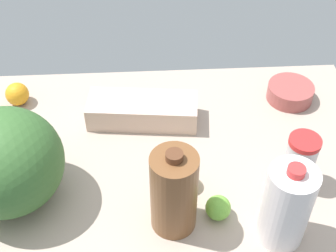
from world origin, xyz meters
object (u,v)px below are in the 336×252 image
(egg_carton, at_px, (143,111))
(orange_beside_bowl, at_px, (17,94))
(watermelon, at_px, (6,162))
(tumbler_cup, at_px, (300,161))
(mixing_bowl, at_px, (290,92))
(lime_loose, at_px, (218,208))
(lemon_near_front, at_px, (184,177))
(milk_jug, at_px, (286,206))
(chocolate_milk_jug, at_px, (173,192))

(egg_carton, relative_size, orange_beside_bowl, 4.50)
(watermelon, bearing_deg, tumbler_cup, 0.84)
(tumbler_cup, xyz_separation_m, watermelon, (-0.73, -0.01, 0.05))
(mixing_bowl, height_order, lime_loose, lime_loose)
(lime_loose, distance_m, orange_beside_bowl, 0.73)
(lime_loose, distance_m, lemon_near_front, 0.13)
(milk_jug, xyz_separation_m, lemon_near_front, (-0.22, 0.16, -0.08))
(lime_loose, bearing_deg, orange_beside_bowl, 140.77)
(mixing_bowl, xyz_separation_m, lemon_near_front, (-0.37, -0.34, 0.01))
(tumbler_cup, xyz_separation_m, lemon_near_front, (-0.30, -0.00, -0.04))
(mixing_bowl, bearing_deg, orange_beside_bowl, 178.16)
(lime_loose, bearing_deg, egg_carton, 116.29)
(chocolate_milk_jug, distance_m, tumbler_cup, 0.35)
(milk_jug, height_order, watermelon, watermelon)
(milk_jug, bearing_deg, tumbler_cup, 63.73)
(milk_jug, distance_m, lemon_near_front, 0.28)
(egg_carton, relative_size, lemon_near_front, 4.85)
(watermelon, xyz_separation_m, lemon_near_front, (0.43, 0.01, -0.10))
(milk_jug, relative_size, mixing_bowl, 1.67)
(egg_carton, xyz_separation_m, orange_beside_bowl, (-0.39, 0.10, -0.00))
(chocolate_milk_jug, relative_size, milk_jug, 1.02)
(chocolate_milk_jug, distance_m, watermelon, 0.41)
(mixing_bowl, bearing_deg, lemon_near_front, -137.42)
(tumbler_cup, bearing_deg, milk_jug, -116.27)
(tumbler_cup, relative_size, egg_carton, 0.48)
(lime_loose, xyz_separation_m, lemon_near_front, (-0.08, 0.10, 0.00))
(chocolate_milk_jug, distance_m, milk_jug, 0.26)
(watermelon, distance_m, lime_loose, 0.53)
(mixing_bowl, xyz_separation_m, lime_loose, (-0.29, -0.44, 0.01))
(watermelon, bearing_deg, egg_carton, 39.40)
(milk_jug, xyz_separation_m, egg_carton, (-0.32, 0.42, -0.07))
(egg_carton, bearing_deg, lime_loose, -57.67)
(chocolate_milk_jug, bearing_deg, milk_jug, -11.28)
(tumbler_cup, bearing_deg, lemon_near_front, -179.80)
(egg_carton, xyz_separation_m, lime_loose, (0.18, -0.36, -0.01))
(tumbler_cup, bearing_deg, egg_carton, 146.86)
(milk_jug, relative_size, watermelon, 0.86)
(chocolate_milk_jug, distance_m, orange_beside_bowl, 0.66)
(milk_jug, distance_m, mixing_bowl, 0.53)
(egg_carton, height_order, lime_loose, egg_carton)
(chocolate_milk_jug, distance_m, egg_carton, 0.39)
(chocolate_milk_jug, distance_m, mixing_bowl, 0.61)
(egg_carton, xyz_separation_m, watermelon, (-0.33, -0.27, 0.09))
(watermelon, height_order, mixing_bowl, watermelon)
(orange_beside_bowl, bearing_deg, lime_loose, -39.23)
(orange_beside_bowl, bearing_deg, chocolate_milk_jug, -46.22)
(milk_jug, bearing_deg, orange_beside_bowl, 143.42)
(chocolate_milk_jug, bearing_deg, tumbler_cup, 18.68)
(watermelon, relative_size, orange_beside_bowl, 3.89)
(egg_carton, relative_size, watermelon, 1.16)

